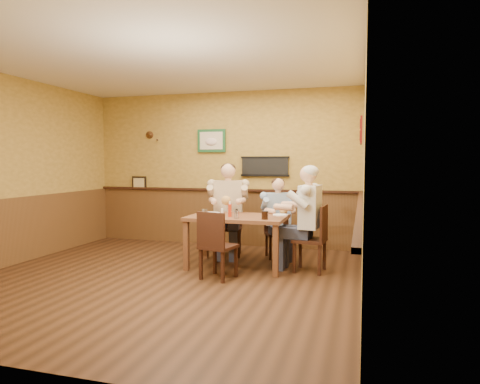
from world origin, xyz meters
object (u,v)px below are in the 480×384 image
object	(u,v)px
diner_white_elder	(310,224)
cola_tumbler	(265,215)
water_glass_left	(205,213)
hot_sauce_bottle	(230,210)
diner_tan_shirt	(228,214)
salt_shaker	(222,212)
chair_near_side	(219,245)
diner_blue_polo	(278,222)
water_glass_mid	(237,215)
chair_right_end	(310,238)
chair_back_left	(228,227)
pepper_shaker	(237,212)
chair_back_right	(278,233)
dining_table	(238,222)

from	to	relation	value
diner_white_elder	cola_tumbler	size ratio (longest dim) A/B	11.45
water_glass_left	hot_sauce_bottle	size ratio (longest dim) A/B	0.57
diner_tan_shirt	salt_shaker	size ratio (longest dim) A/B	14.91
chair_near_side	hot_sauce_bottle	distance (m)	0.67
diner_blue_polo	water_glass_mid	size ratio (longest dim) A/B	10.96
chair_right_end	water_glass_mid	distance (m)	1.07
diner_tan_shirt	diner_white_elder	size ratio (longest dim) A/B	1.02
diner_blue_polo	hot_sauce_bottle	bearing A→B (deg)	-144.59
diner_blue_polo	cola_tumbler	bearing A→B (deg)	-113.00
water_glass_left	salt_shaker	xyz separation A→B (m)	(0.14, 0.34, -0.01)
water_glass_left	chair_right_end	bearing A→B (deg)	11.65
chair_back_left	diner_blue_polo	xyz separation A→B (m)	(0.80, 0.08, 0.10)
diner_white_elder	salt_shaker	bearing A→B (deg)	-86.27
diner_tan_shirt	pepper_shaker	bearing A→B (deg)	-76.16
diner_white_elder	pepper_shaker	xyz separation A→B (m)	(-1.06, -0.00, 0.13)
chair_back_left	diner_tan_shirt	world-z (taller)	diner_tan_shirt
diner_white_elder	water_glass_mid	size ratio (longest dim) A/B	12.73
chair_back_right	diner_blue_polo	xyz separation A→B (m)	(0.00, -0.00, 0.17)
diner_tan_shirt	diner_blue_polo	bearing A→B (deg)	-7.63
diner_tan_shirt	salt_shaker	bearing A→B (deg)	-94.39
chair_back_left	chair_near_side	bearing A→B (deg)	-91.03
diner_tan_shirt	salt_shaker	xyz separation A→B (m)	(0.09, -0.60, 0.12)
chair_right_end	cola_tumbler	distance (m)	0.73
water_glass_mid	salt_shaker	xyz separation A→B (m)	(-0.33, 0.35, -0.01)
diner_white_elder	water_glass_left	size ratio (longest dim) A/B	11.70
water_glass_left	diner_blue_polo	bearing A→B (deg)	50.45
diner_tan_shirt	chair_back_right	bearing A→B (deg)	-7.63
cola_tumbler	chair_right_end	bearing A→B (deg)	27.06
dining_table	pepper_shaker	xyz separation A→B (m)	(-0.02, 0.02, 0.14)
chair_near_side	dining_table	bearing A→B (deg)	-82.19
diner_white_elder	chair_back_right	bearing A→B (deg)	-134.99
water_glass_left	hot_sauce_bottle	world-z (taller)	hot_sauce_bottle
diner_tan_shirt	dining_table	bearing A→B (deg)	-75.54
chair_back_left	chair_back_right	world-z (taller)	chair_back_left
cola_tumbler	hot_sauce_bottle	bearing A→B (deg)	165.69
dining_table	diner_blue_polo	bearing A→B (deg)	59.77
chair_back_right	water_glass_left	world-z (taller)	water_glass_left
chair_back_left	water_glass_mid	xyz separation A→B (m)	(0.42, -0.95, 0.33)
chair_near_side	pepper_shaker	distance (m)	0.77
diner_blue_polo	water_glass_left	xyz separation A→B (m)	(-0.85, -1.03, 0.23)
diner_blue_polo	dining_table	bearing A→B (deg)	-144.37
dining_table	chair_back_right	bearing A→B (deg)	59.77
diner_tan_shirt	diner_white_elder	bearing A→B (deg)	-38.25
diner_white_elder	salt_shaker	size ratio (longest dim) A/B	14.66
chair_right_end	hot_sauce_bottle	size ratio (longest dim) A/B	4.64
diner_tan_shirt	diner_white_elder	xyz separation A→B (m)	(1.40, -0.65, -0.01)
diner_blue_polo	diner_white_elder	xyz separation A→B (m)	(0.60, -0.73, 0.09)
dining_table	hot_sauce_bottle	bearing A→B (deg)	-121.78
diner_blue_polo	diner_white_elder	world-z (taller)	diner_white_elder
diner_white_elder	chair_back_left	bearing A→B (deg)	-109.25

